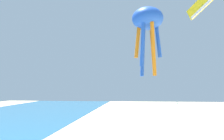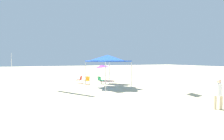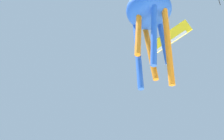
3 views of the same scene
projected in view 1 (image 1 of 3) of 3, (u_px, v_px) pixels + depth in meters
The scene contains 3 objects.
banner_flag at pixel (178, 111), 30.35m from camera, with size 0.36×0.06×3.39m.
kite_parafoil_yellow at pixel (201, 5), 22.33m from camera, with size 3.30×2.10×2.23m.
kite_octopus_blue at pixel (148, 22), 19.21m from camera, with size 2.60×2.60×5.77m.
Camera 1 is at (-20.61, 13.37, 5.34)m, focal length 36.95 mm.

